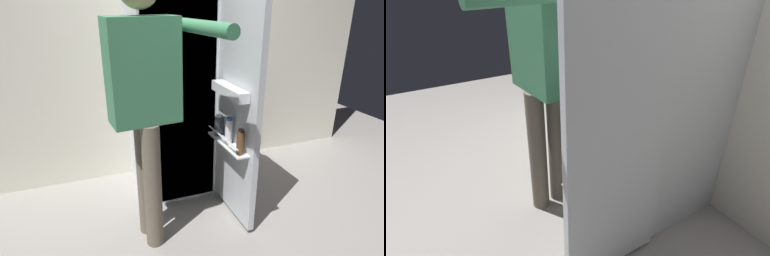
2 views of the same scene
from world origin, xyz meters
The scene contains 4 objects.
ground_plane centered at (0.00, 0.00, 0.00)m, with size 6.65×6.65×0.00m, color gray.
kitchen_wall centered at (0.00, 0.94, 1.34)m, with size 4.40×0.10×2.69m, color silver.
refrigerator centered at (0.02, 0.52, 0.88)m, with size 0.66×1.23×1.76m.
person centered at (-0.35, -0.10, 1.08)m, with size 0.61×0.73×1.78m.
Camera 2 is at (1.30, -0.85, 1.59)m, focal length 28.88 mm.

